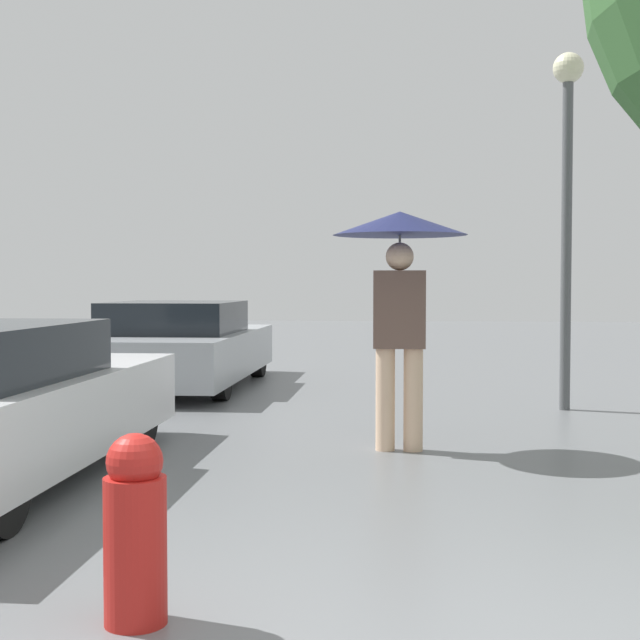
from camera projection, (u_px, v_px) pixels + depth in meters
The scene contains 4 objects.
pedestrian at pixel (400, 262), 7.34m from camera, with size 1.11×1.11×1.98m.
parked_car_farthest at pixel (179, 346), 11.94m from camera, with size 1.87×4.38×1.15m.
street_lamp at pixel (567, 168), 9.68m from camera, with size 0.33×0.33×3.89m.
fire_hydrant at pixel (135, 530), 3.62m from camera, with size 0.26×0.26×0.78m.
Camera 1 is at (-0.31, -2.88, 1.39)m, focal length 50.00 mm.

